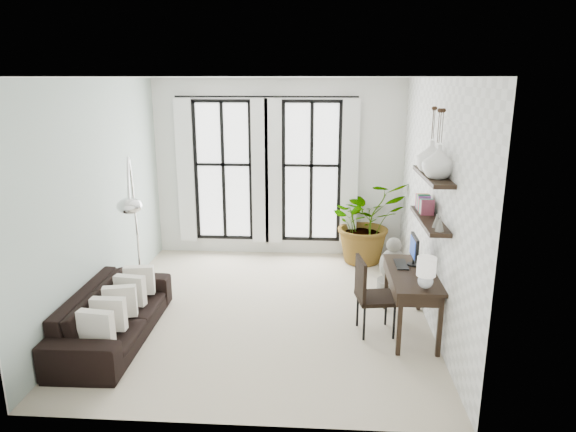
# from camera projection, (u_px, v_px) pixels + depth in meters

# --- Properties ---
(floor) EXTENTS (5.00, 5.00, 0.00)m
(floor) POSITION_uv_depth(u_px,v_px,m) (264.00, 310.00, 7.28)
(floor) COLOR beige
(floor) RESTS_ON ground
(ceiling) EXTENTS (5.00, 5.00, 0.00)m
(ceiling) POSITION_uv_depth(u_px,v_px,m) (261.00, 77.00, 6.45)
(ceiling) COLOR white
(ceiling) RESTS_ON wall_back
(wall_left) EXTENTS (0.00, 5.00, 5.00)m
(wall_left) POSITION_uv_depth(u_px,v_px,m) (99.00, 198.00, 7.01)
(wall_left) COLOR #A8BCB2
(wall_left) RESTS_ON floor
(wall_right) EXTENTS (0.00, 5.00, 5.00)m
(wall_right) POSITION_uv_depth(u_px,v_px,m) (433.00, 203.00, 6.73)
(wall_right) COLOR white
(wall_right) RESTS_ON floor
(wall_back) EXTENTS (4.50, 0.00, 4.50)m
(wall_back) POSITION_uv_depth(u_px,v_px,m) (278.00, 169.00, 9.28)
(wall_back) COLOR white
(wall_back) RESTS_ON floor
(windows) EXTENTS (3.26, 0.13, 2.65)m
(windows) POSITION_uv_depth(u_px,v_px,m) (267.00, 172.00, 9.23)
(windows) COLOR white
(windows) RESTS_ON wall_back
(wall_shelves) EXTENTS (0.25, 1.30, 0.60)m
(wall_shelves) POSITION_uv_depth(u_px,v_px,m) (430.00, 202.00, 6.27)
(wall_shelves) COLOR black
(wall_shelves) RESTS_ON wall_right
(sofa) EXTENTS (0.90, 2.23, 0.65)m
(sofa) POSITION_uv_depth(u_px,v_px,m) (113.00, 314.00, 6.43)
(sofa) COLOR black
(sofa) RESTS_ON floor
(throw_pillows) EXTENTS (0.40, 1.52, 0.40)m
(throw_pillows) POSITION_uv_depth(u_px,v_px,m) (120.00, 301.00, 6.38)
(throw_pillows) COLOR silver
(throw_pillows) RESTS_ON sofa
(plant) EXTENTS (1.67, 1.57, 1.49)m
(plant) POSITION_uv_depth(u_px,v_px,m) (366.00, 221.00, 9.05)
(plant) COLOR #2D7228
(plant) RESTS_ON floor
(desk) EXTENTS (0.58, 1.37, 1.20)m
(desk) POSITION_uv_depth(u_px,v_px,m) (412.00, 278.00, 6.45)
(desk) COLOR black
(desk) RESTS_ON floor
(desk_chair) EXTENTS (0.54, 0.54, 1.01)m
(desk_chair) POSITION_uv_depth(u_px,v_px,m) (369.00, 291.00, 6.50)
(desk_chair) COLOR black
(desk_chair) RESTS_ON floor
(arc_lamp) EXTENTS (0.72, 1.54, 2.23)m
(arc_lamp) POSITION_uv_depth(u_px,v_px,m) (131.00, 194.00, 6.69)
(arc_lamp) COLOR silver
(arc_lamp) RESTS_ON floor
(buddha) EXTENTS (0.46, 0.46, 0.83)m
(buddha) POSITION_uv_depth(u_px,v_px,m) (393.00, 267.00, 7.95)
(buddha) COLOR slate
(buddha) RESTS_ON floor
(vase_a) EXTENTS (0.37, 0.37, 0.38)m
(vase_a) POSITION_uv_depth(u_px,v_px,m) (439.00, 162.00, 5.85)
(vase_a) COLOR white
(vase_a) RESTS_ON shelf_upper
(vase_b) EXTENTS (0.37, 0.37, 0.38)m
(vase_b) POSITION_uv_depth(u_px,v_px,m) (431.00, 156.00, 6.24)
(vase_b) COLOR white
(vase_b) RESTS_ON shelf_upper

